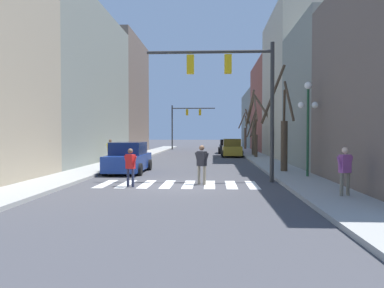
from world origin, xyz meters
name	(u,v)px	position (x,y,z in m)	size (l,w,h in m)	color
ground_plane	(177,186)	(0.00, 0.00, 0.00)	(240.00, 240.00, 0.00)	#424247
sidewalk_left	(49,183)	(-5.46, 0.00, 0.07)	(2.18, 90.00, 0.15)	#9E9E99
sidewalk_right	(311,185)	(5.46, 0.00, 0.07)	(2.18, 90.00, 0.15)	#9E9E99
building_row_left	(73,90)	(-9.54, 13.68, 5.66)	(6.00, 37.12, 12.51)	tan
building_row_right	(293,105)	(9.54, 22.76, 5.02)	(6.00, 57.57, 12.60)	#66564C
crosswalk_stripes	(178,184)	(0.00, 0.50, 0.00)	(6.75, 2.60, 0.01)	white
traffic_signal_near	(237,82)	(2.53, 1.47, 4.47)	(5.71, 0.28, 6.23)	#2D2D2D
traffic_signal_far	(184,118)	(-2.42, 35.71, 4.36)	(5.97, 0.28, 6.05)	#2D2D2D
street_lamp_right_corner	(308,110)	(5.97, 2.59, 3.31)	(0.95, 0.36, 4.48)	#1E4C2D
car_parked_right_mid	(228,147)	(3.16, 26.09, 0.73)	(2.17, 4.15, 1.55)	black
car_driving_away_lane	(232,148)	(3.26, 20.15, 0.79)	(1.97, 4.24, 1.69)	#A38423
car_parked_left_far	(128,158)	(-3.22, 5.17, 0.79)	(2.05, 4.71, 1.70)	navy
pedestrian_on_right_sidewalk	(345,167)	(5.77, -2.99, 1.09)	(0.64, 0.38, 1.58)	#7A705B
pedestrian_near_right_corner	(110,149)	(-5.78, 10.71, 1.11)	(0.50, 0.60, 1.62)	#4C4C51
pedestrian_crossing_street	(130,164)	(-1.88, -0.34, 0.93)	(0.62, 0.41, 1.57)	#282D47
pedestrian_on_left_sidewalk	(202,161)	(1.01, 0.49, 0.99)	(0.65, 0.48, 1.68)	#7A705B
street_tree_right_far	(255,137)	(5.12, 17.31, 1.85)	(1.04, 2.13, 4.13)	#473828
street_tree_left_mid	(283,132)	(5.26, 5.11, 2.28)	(1.54, 2.15, 5.76)	#473828
street_tree_right_mid	(254,124)	(5.43, 20.61, 3.06)	(2.32, 3.89, 6.25)	brown
street_tree_left_far	(246,131)	(5.89, 35.61, 2.55)	(1.94, 2.47, 5.42)	brown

